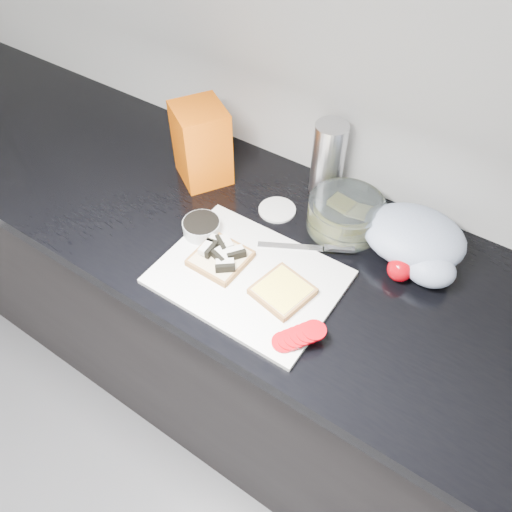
# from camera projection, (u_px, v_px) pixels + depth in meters

# --- Properties ---
(base_cabinet) EXTENTS (3.50, 0.60, 0.86)m
(base_cabinet) POSITION_uv_depth(u_px,v_px,m) (294.00, 359.00, 1.53)
(base_cabinet) COLOR black
(base_cabinet) RESTS_ON ground
(countertop) EXTENTS (3.50, 0.64, 0.04)m
(countertop) POSITION_uv_depth(u_px,v_px,m) (305.00, 263.00, 1.19)
(countertop) COLOR black
(countertop) RESTS_ON base_cabinet
(cutting_board) EXTENTS (0.40, 0.30, 0.01)m
(cutting_board) POSITION_uv_depth(u_px,v_px,m) (249.00, 277.00, 1.13)
(cutting_board) COLOR silver
(cutting_board) RESTS_ON countertop
(bread_left) EXTENTS (0.12, 0.12, 0.04)m
(bread_left) POSITION_uv_depth(u_px,v_px,m) (221.00, 257.00, 1.15)
(bread_left) COLOR beige
(bread_left) RESTS_ON cutting_board
(bread_right) EXTENTS (0.14, 0.14, 0.02)m
(bread_right) POSITION_uv_depth(u_px,v_px,m) (283.00, 291.00, 1.08)
(bread_right) COLOR beige
(bread_right) RESTS_ON cutting_board
(tomato_slices) EXTENTS (0.11, 0.11, 0.02)m
(tomato_slices) POSITION_uv_depth(u_px,v_px,m) (299.00, 336.00, 1.00)
(tomato_slices) COLOR #B8040D
(tomato_slices) RESTS_ON cutting_board
(knife) EXTENTS (0.21, 0.12, 0.01)m
(knife) POSITION_uv_depth(u_px,v_px,m) (318.00, 248.00, 1.18)
(knife) COLOR silver
(knife) RESTS_ON cutting_board
(seed_tub) EXTENTS (0.09, 0.09, 0.05)m
(seed_tub) POSITION_uv_depth(u_px,v_px,m) (202.00, 228.00, 1.21)
(seed_tub) COLOR #AEB3B3
(seed_tub) RESTS_ON countertop
(tub_lid) EXTENTS (0.12, 0.12, 0.01)m
(tub_lid) POSITION_uv_depth(u_px,v_px,m) (277.00, 210.00, 1.28)
(tub_lid) COLOR silver
(tub_lid) RESTS_ON countertop
(glass_bowl) EXTENTS (0.19, 0.19, 0.08)m
(glass_bowl) POSITION_uv_depth(u_px,v_px,m) (345.00, 214.00, 1.22)
(glass_bowl) COLOR silver
(glass_bowl) RESTS_ON countertop
(bread_bag) EXTENTS (0.18, 0.18, 0.21)m
(bread_bag) POSITION_uv_depth(u_px,v_px,m) (202.00, 144.00, 1.30)
(bread_bag) COLOR #FF5704
(bread_bag) RESTS_ON countertop
(steel_canister) EXTENTS (0.08, 0.08, 0.20)m
(steel_canister) POSITION_uv_depth(u_px,v_px,m) (328.00, 159.00, 1.26)
(steel_canister) COLOR silver
(steel_canister) RESTS_ON countertop
(grocery_bag) EXTENTS (0.26, 0.22, 0.10)m
(grocery_bag) POSITION_uv_depth(u_px,v_px,m) (416.00, 241.00, 1.14)
(grocery_bag) COLOR #AFBCD8
(grocery_bag) RESTS_ON countertop
(whole_tomatoes) EXTENTS (0.06, 0.06, 0.06)m
(whole_tomatoes) POSITION_uv_depth(u_px,v_px,m) (400.00, 269.00, 1.11)
(whole_tomatoes) COLOR #B8040D
(whole_tomatoes) RESTS_ON countertop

